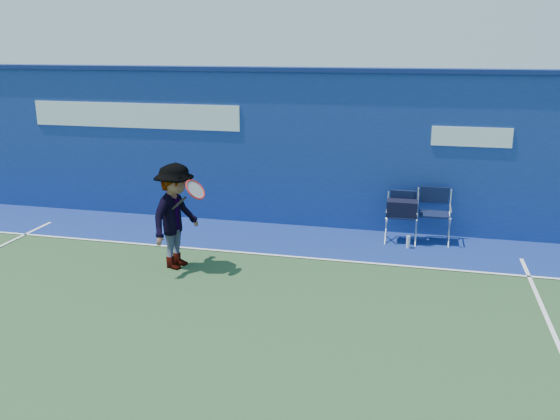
% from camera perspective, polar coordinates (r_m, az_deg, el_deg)
% --- Properties ---
extents(ground, '(80.00, 80.00, 0.00)m').
position_cam_1_polar(ground, '(7.55, -9.60, -12.32)').
color(ground, '#294726').
rests_on(ground, ground).
extents(stadium_wall, '(24.00, 0.50, 3.08)m').
position_cam_1_polar(stadium_wall, '(11.78, -0.08, 6.14)').
color(stadium_wall, navy).
rests_on(stadium_wall, ground).
extents(out_of_bounds_strip, '(24.00, 1.80, 0.01)m').
position_cam_1_polar(out_of_bounds_strip, '(11.12, -1.40, -2.68)').
color(out_of_bounds_strip, navy).
rests_on(out_of_bounds_strip, ground).
extents(court_lines, '(24.00, 12.00, 0.01)m').
position_cam_1_polar(court_lines, '(8.03, -7.92, -10.33)').
color(court_lines, white).
rests_on(court_lines, out_of_bounds_strip).
extents(directors_chair_left, '(0.54, 0.50, 0.91)m').
position_cam_1_polar(directors_chair_left, '(11.03, 11.62, -1.07)').
color(directors_chair_left, silver).
rests_on(directors_chair_left, ground).
extents(directors_chair_right, '(0.58, 0.52, 0.98)m').
position_cam_1_polar(directors_chair_right, '(11.17, 14.47, -1.48)').
color(directors_chair_right, silver).
rests_on(directors_chair_right, ground).
extents(water_bottle, '(0.07, 0.07, 0.23)m').
position_cam_1_polar(water_bottle, '(10.77, 12.23, -3.05)').
color(water_bottle, silver).
rests_on(water_bottle, ground).
extents(tennis_player, '(0.98, 1.21, 1.71)m').
position_cam_1_polar(tennis_player, '(9.60, -10.00, -0.59)').
color(tennis_player, '#EA4738').
rests_on(tennis_player, ground).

